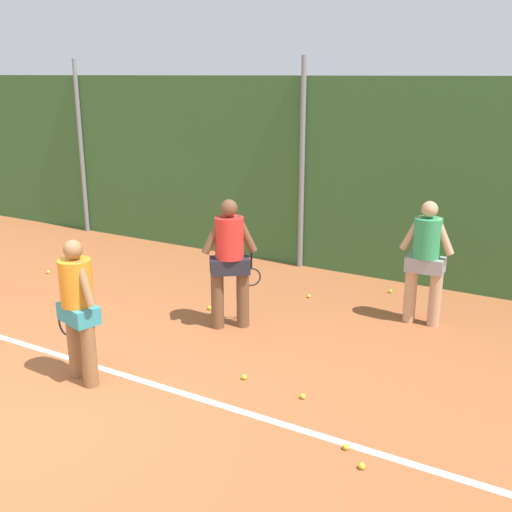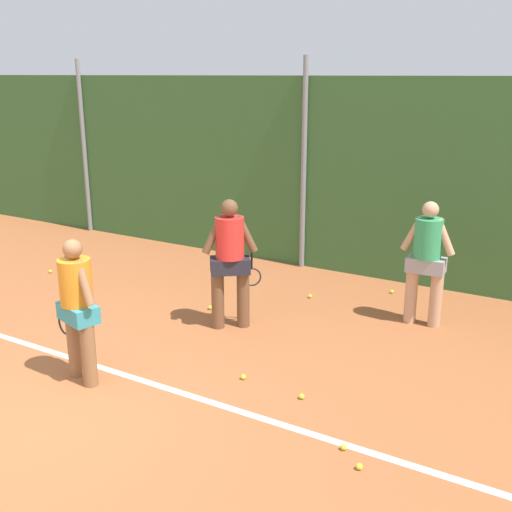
{
  "view_description": "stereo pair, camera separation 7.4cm",
  "coord_description": "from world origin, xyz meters",
  "px_view_note": "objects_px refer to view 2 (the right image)",
  "views": [
    {
      "loc": [
        4.95,
        -3.94,
        3.61
      ],
      "look_at": [
        1.0,
        2.92,
        1.25
      ],
      "focal_mm": 42.95,
      "sensor_mm": 36.0,
      "label": 1
    },
    {
      "loc": [
        5.01,
        -3.9,
        3.61
      ],
      "look_at": [
        1.0,
        2.92,
        1.25
      ],
      "focal_mm": 42.95,
      "sensor_mm": 36.0,
      "label": 2
    }
  ],
  "objects_px": {
    "tennis_ball_10": "(50,271)",
    "tennis_ball_5": "(243,377)",
    "player_foreground_near": "(77,304)",
    "tennis_ball_8": "(77,243)",
    "player_backcourt_far": "(427,257)",
    "tennis_ball_9": "(310,296)",
    "tennis_ball_0": "(344,447)",
    "player_midcourt": "(230,257)",
    "tennis_ball_2": "(210,308)",
    "tennis_ball_1": "(359,467)",
    "tennis_ball_7": "(302,396)",
    "tennis_ball_11": "(392,292)"
  },
  "relations": [
    {
      "from": "tennis_ball_1",
      "to": "tennis_ball_7",
      "type": "bearing_deg",
      "value": 139.45
    },
    {
      "from": "tennis_ball_5",
      "to": "tennis_ball_9",
      "type": "distance_m",
      "value": 3.04
    },
    {
      "from": "tennis_ball_10",
      "to": "tennis_ball_0",
      "type": "bearing_deg",
      "value": -19.47
    },
    {
      "from": "player_backcourt_far",
      "to": "tennis_ball_1",
      "type": "relative_size",
      "value": 28.38
    },
    {
      "from": "player_midcourt",
      "to": "tennis_ball_9",
      "type": "relative_size",
      "value": 29.16
    },
    {
      "from": "tennis_ball_2",
      "to": "player_backcourt_far",
      "type": "bearing_deg",
      "value": 20.41
    },
    {
      "from": "tennis_ball_9",
      "to": "tennis_ball_10",
      "type": "distance_m",
      "value": 4.98
    },
    {
      "from": "tennis_ball_2",
      "to": "tennis_ball_10",
      "type": "height_order",
      "value": "same"
    },
    {
      "from": "player_backcourt_far",
      "to": "tennis_ball_10",
      "type": "bearing_deg",
      "value": 6.08
    },
    {
      "from": "tennis_ball_1",
      "to": "player_foreground_near",
      "type": "bearing_deg",
      "value": -179.44
    },
    {
      "from": "player_backcourt_far",
      "to": "player_foreground_near",
      "type": "bearing_deg",
      "value": 47.9
    },
    {
      "from": "player_foreground_near",
      "to": "tennis_ball_10",
      "type": "bearing_deg",
      "value": -20.79
    },
    {
      "from": "player_midcourt",
      "to": "tennis_ball_8",
      "type": "height_order",
      "value": "player_midcourt"
    },
    {
      "from": "player_midcourt",
      "to": "player_backcourt_far",
      "type": "xyz_separation_m",
      "value": [
        2.41,
        1.54,
        -0.03
      ]
    },
    {
      "from": "player_foreground_near",
      "to": "player_midcourt",
      "type": "bearing_deg",
      "value": -90.17
    },
    {
      "from": "tennis_ball_5",
      "to": "tennis_ball_9",
      "type": "bearing_deg",
      "value": 99.99
    },
    {
      "from": "tennis_ball_10",
      "to": "tennis_ball_11",
      "type": "xyz_separation_m",
      "value": [
        5.92,
        2.19,
        0.0
      ]
    },
    {
      "from": "tennis_ball_0",
      "to": "tennis_ball_10",
      "type": "height_order",
      "value": "same"
    },
    {
      "from": "player_foreground_near",
      "to": "tennis_ball_11",
      "type": "distance_m",
      "value": 5.5
    },
    {
      "from": "tennis_ball_0",
      "to": "tennis_ball_8",
      "type": "distance_m",
      "value": 9.11
    },
    {
      "from": "tennis_ball_2",
      "to": "tennis_ball_10",
      "type": "relative_size",
      "value": 1.0
    },
    {
      "from": "tennis_ball_10",
      "to": "tennis_ball_5",
      "type": "bearing_deg",
      "value": -17.84
    },
    {
      "from": "player_foreground_near",
      "to": "tennis_ball_11",
      "type": "bearing_deg",
      "value": -98.92
    },
    {
      "from": "tennis_ball_1",
      "to": "player_midcourt",
      "type": "bearing_deg",
      "value": 141.94
    },
    {
      "from": "tennis_ball_7",
      "to": "tennis_ball_11",
      "type": "xyz_separation_m",
      "value": [
        -0.25,
        3.97,
        0.0
      ]
    },
    {
      "from": "tennis_ball_5",
      "to": "tennis_ball_8",
      "type": "xyz_separation_m",
      "value": [
        -6.44,
        3.45,
        0.0
      ]
    },
    {
      "from": "tennis_ball_1",
      "to": "tennis_ball_7",
      "type": "distance_m",
      "value": 1.39
    },
    {
      "from": "player_backcourt_far",
      "to": "tennis_ball_2",
      "type": "height_order",
      "value": "player_backcourt_far"
    },
    {
      "from": "player_backcourt_far",
      "to": "tennis_ball_5",
      "type": "xyz_separation_m",
      "value": [
        -1.39,
        -2.85,
        -1.02
      ]
    },
    {
      "from": "player_midcourt",
      "to": "tennis_ball_1",
      "type": "xyz_separation_m",
      "value": [
        2.91,
        -2.28,
        -1.05
      ]
    },
    {
      "from": "player_backcourt_far",
      "to": "tennis_ball_9",
      "type": "bearing_deg",
      "value": -7.66
    },
    {
      "from": "tennis_ball_1",
      "to": "tennis_ball_2",
      "type": "distance_m",
      "value": 4.46
    },
    {
      "from": "tennis_ball_0",
      "to": "tennis_ball_1",
      "type": "bearing_deg",
      "value": -41.2
    },
    {
      "from": "tennis_ball_8",
      "to": "tennis_ball_11",
      "type": "xyz_separation_m",
      "value": [
        7.03,
        0.46,
        0.0
      ]
    },
    {
      "from": "player_backcourt_far",
      "to": "tennis_ball_8",
      "type": "height_order",
      "value": "player_backcourt_far"
    },
    {
      "from": "player_midcourt",
      "to": "tennis_ball_10",
      "type": "relative_size",
      "value": 29.16
    },
    {
      "from": "player_foreground_near",
      "to": "tennis_ball_1",
      "type": "height_order",
      "value": "player_foreground_near"
    },
    {
      "from": "tennis_ball_0",
      "to": "tennis_ball_8",
      "type": "height_order",
      "value": "same"
    },
    {
      "from": "player_midcourt",
      "to": "tennis_ball_1",
      "type": "relative_size",
      "value": 29.16
    },
    {
      "from": "tennis_ball_0",
      "to": "tennis_ball_11",
      "type": "bearing_deg",
      "value": 102.77
    },
    {
      "from": "tennis_ball_7",
      "to": "tennis_ball_11",
      "type": "bearing_deg",
      "value": 93.56
    },
    {
      "from": "player_foreground_near",
      "to": "tennis_ball_10",
      "type": "distance_m",
      "value": 4.66
    },
    {
      "from": "tennis_ball_10",
      "to": "tennis_ball_11",
      "type": "distance_m",
      "value": 6.31
    },
    {
      "from": "tennis_ball_5",
      "to": "tennis_ball_11",
      "type": "bearing_deg",
      "value": 81.52
    },
    {
      "from": "tennis_ball_2",
      "to": "tennis_ball_5",
      "type": "xyz_separation_m",
      "value": [
        1.67,
        -1.71,
        0.0
      ]
    },
    {
      "from": "tennis_ball_5",
      "to": "player_backcourt_far",
      "type": "bearing_deg",
      "value": 63.99
    },
    {
      "from": "player_foreground_near",
      "to": "tennis_ball_8",
      "type": "relative_size",
      "value": 27.1
    },
    {
      "from": "tennis_ball_11",
      "to": "tennis_ball_0",
      "type": "bearing_deg",
      "value": -77.23
    },
    {
      "from": "tennis_ball_8",
      "to": "tennis_ball_9",
      "type": "distance_m",
      "value": 5.93
    },
    {
      "from": "tennis_ball_0",
      "to": "tennis_ball_2",
      "type": "xyz_separation_m",
      "value": [
        -3.31,
        2.46,
        0.0
      ]
    }
  ]
}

